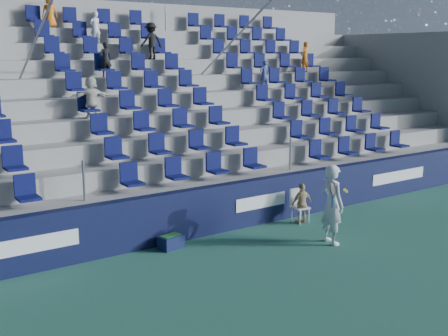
# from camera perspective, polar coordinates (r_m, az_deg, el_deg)

# --- Properties ---
(ground) EXTENTS (70.00, 70.00, 0.00)m
(ground) POSITION_cam_1_polar(r_m,az_deg,el_deg) (11.72, 7.10, -10.58)
(ground) COLOR #2B644F
(ground) RESTS_ON ground
(sponsor_wall) EXTENTS (24.00, 0.32, 1.20)m
(sponsor_wall) POSITION_cam_1_polar(r_m,az_deg,el_deg) (13.90, -1.49, -4.30)
(sponsor_wall) COLOR #0E1336
(sponsor_wall) RESTS_ON ground
(grandstand) EXTENTS (24.00, 8.17, 6.63)m
(grandstand) POSITION_cam_1_polar(r_m,az_deg,el_deg) (17.99, -10.45, 4.14)
(grandstand) COLOR #969691
(grandstand) RESTS_ON ground
(tennis_player) EXTENTS (0.69, 0.74, 1.89)m
(tennis_player) POSITION_cam_1_polar(r_m,az_deg,el_deg) (13.35, 10.93, -3.64)
(tennis_player) COLOR silver
(tennis_player) RESTS_ON ground
(line_judge_chair) EXTENTS (0.44, 0.45, 0.90)m
(line_judge_chair) POSITION_cam_1_polar(r_m,az_deg,el_deg) (15.00, 7.55, -3.55)
(line_judge_chair) COLOR white
(line_judge_chair) RESTS_ON ground
(line_judge) EXTENTS (0.65, 0.31, 1.07)m
(line_judge) POSITION_cam_1_polar(r_m,az_deg,el_deg) (14.89, 7.92, -3.58)
(line_judge) COLOR tan
(line_judge) RESTS_ON ground
(ball_bin) EXTENTS (0.62, 0.47, 0.31)m
(ball_bin) POSITION_cam_1_polar(r_m,az_deg,el_deg) (13.05, -5.41, -7.40)
(ball_bin) COLOR #10173A
(ball_bin) RESTS_ON ground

